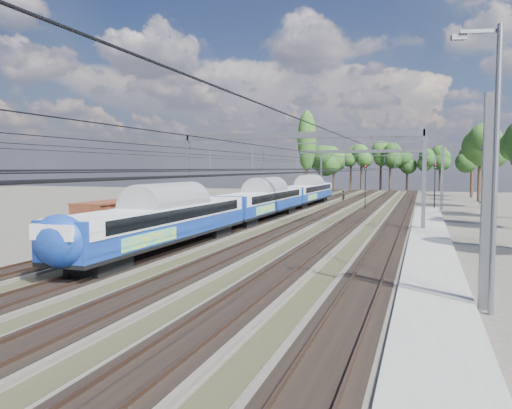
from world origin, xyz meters
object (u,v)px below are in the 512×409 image
(emu_train, at_px, (264,196))
(signal_near, at_px, (365,182))
(worker, at_px, (344,196))
(freight_boxcar, at_px, (137,217))
(signal_far, at_px, (435,181))
(lamp_post, at_px, (493,159))

(emu_train, relative_size, signal_near, 10.81)
(emu_train, bearing_deg, worker, 83.84)
(freight_boxcar, xyz_separation_m, worker, (7.98, 49.78, -0.95))
(emu_train, xyz_separation_m, worker, (3.48, 32.25, -1.64))
(signal_far, bearing_deg, signal_near, -153.56)
(worker, height_order, lamp_post, lamp_post)
(freight_boxcar, relative_size, worker, 6.26)
(signal_far, bearing_deg, lamp_post, -81.54)
(signal_far, height_order, lamp_post, lamp_post)
(emu_train, distance_m, freight_boxcar, 18.11)
(signal_far, bearing_deg, emu_train, -123.34)
(emu_train, distance_m, signal_far, 26.71)
(freight_boxcar, xyz_separation_m, signal_near, (13.12, 34.74, 1.84))
(signal_near, distance_m, lamp_post, 47.91)
(signal_far, relative_size, lamp_post, 0.57)
(freight_boxcar, height_order, signal_far, signal_far)
(freight_boxcar, relative_size, signal_near, 2.06)
(worker, xyz_separation_m, lamp_post, (14.91, -61.90, 4.94))
(worker, relative_size, signal_far, 0.32)
(signal_far, xyz_separation_m, lamp_post, (1.03, -49.89, 2.00))
(freight_boxcar, height_order, signal_near, signal_near)
(emu_train, xyz_separation_m, signal_near, (8.62, 17.21, 1.15))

